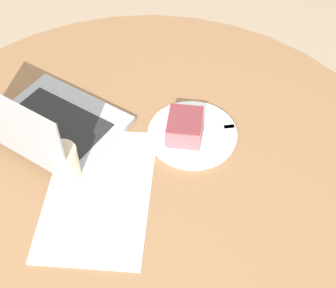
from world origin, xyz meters
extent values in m
cylinder|color=brown|center=(0.00, 0.00, 0.38)|extent=(0.13, 0.13, 0.72)
cylinder|color=brown|center=(0.00, 0.00, 0.75)|extent=(1.29, 1.29, 0.03)
cube|color=white|center=(0.05, -0.09, 0.77)|extent=(0.38, 0.25, 0.00)
cylinder|color=silver|center=(-0.13, 0.12, 0.78)|extent=(0.22, 0.22, 0.01)
cube|color=#B74C51|center=(-0.12, 0.10, 0.81)|extent=(0.11, 0.09, 0.05)
cube|color=maroon|center=(-0.12, 0.10, 0.83)|extent=(0.10, 0.09, 0.00)
cube|color=silver|center=(-0.13, 0.14, 0.78)|extent=(0.04, 0.17, 0.00)
cube|color=silver|center=(-0.14, 0.21, 0.78)|extent=(0.03, 0.03, 0.00)
cylinder|color=#C6AD89|center=(0.01, -0.17, 0.82)|extent=(0.06, 0.06, 0.10)
cube|color=gray|center=(-0.15, -0.22, 0.78)|extent=(0.36, 0.38, 0.02)
cube|color=black|center=(-0.15, -0.22, 0.79)|extent=(0.25, 0.28, 0.00)
cube|color=gray|center=(-0.04, -0.28, 0.88)|extent=(0.16, 0.26, 0.19)
cube|color=black|center=(-0.05, -0.28, 0.88)|extent=(0.15, 0.25, 0.18)
camera|label=1|loc=(0.65, 0.07, 1.63)|focal=50.00mm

